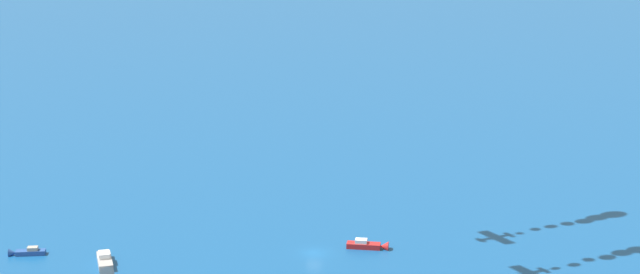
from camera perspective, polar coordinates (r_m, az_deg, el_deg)
name	(u,v)px	position (r m, az deg, el deg)	size (l,w,h in m)	color
ground_plane	(314,253)	(175.15, -0.32, -6.51)	(2000.00, 2000.00, 0.00)	navy
motorboat_far_port	(105,263)	(172.59, -11.92, -6.93)	(5.98, 8.90, 2.56)	#9E9993
motorboat_far_stbd	(369,245)	(177.19, 2.78, -6.07)	(7.29, 2.21, 2.09)	#B21E1E
motorboat_offshore	(26,252)	(181.28, -16.15, -6.21)	(6.32, 3.28, 1.78)	#23478C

